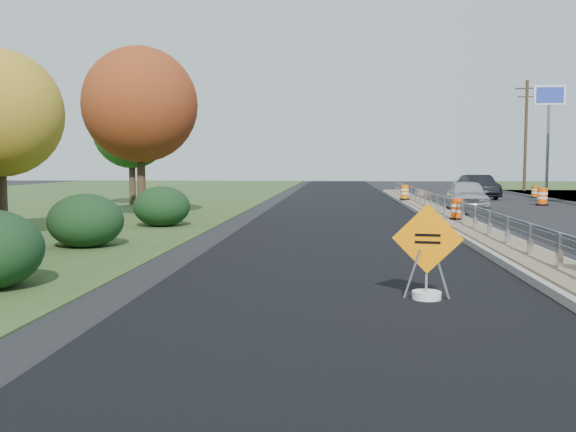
# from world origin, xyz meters

# --- Properties ---
(ground) EXTENTS (140.00, 140.00, 0.00)m
(ground) POSITION_xyz_m (0.00, 0.00, 0.00)
(ground) COLOR black
(ground) RESTS_ON ground
(milled_overlay) EXTENTS (7.20, 120.00, 0.01)m
(milled_overlay) POSITION_xyz_m (-4.40, 10.00, 0.01)
(milled_overlay) COLOR black
(milled_overlay) RESTS_ON ground
(median) EXTENTS (1.60, 55.00, 0.23)m
(median) POSITION_xyz_m (0.00, 8.00, 0.11)
(median) COLOR gray
(median) RESTS_ON ground
(guardrail) EXTENTS (0.10, 46.15, 0.72)m
(guardrail) POSITION_xyz_m (0.00, 9.00, 0.73)
(guardrail) COLOR silver
(guardrail) RESTS_ON median
(pylon_sign_north) EXTENTS (2.20, 0.30, 7.90)m
(pylon_sign_north) POSITION_xyz_m (10.50, 30.00, 6.48)
(pylon_sign_north) COLOR slate
(pylon_sign_north) RESTS_ON ground
(utility_pole_north) EXTENTS (1.90, 0.26, 9.40)m
(utility_pole_north) POSITION_xyz_m (11.50, 39.00, 4.93)
(utility_pole_north) COLOR #473523
(utility_pole_north) RESTS_ON ground
(hedge_mid) EXTENTS (2.09, 2.09, 1.52)m
(hedge_mid) POSITION_xyz_m (-11.50, 0.00, 0.76)
(hedge_mid) COLOR black
(hedge_mid) RESTS_ON ground
(hedge_north) EXTENTS (2.09, 2.09, 1.52)m
(hedge_north) POSITION_xyz_m (-11.00, 6.00, 0.76)
(hedge_north) COLOR black
(hedge_north) RESTS_ON ground
(tree_near_red) EXTENTS (4.95, 4.95, 7.35)m
(tree_near_red) POSITION_xyz_m (-13.00, 10.00, 4.86)
(tree_near_red) COLOR #473523
(tree_near_red) RESTS_ON ground
(tree_near_back) EXTENTS (4.29, 4.29, 6.37)m
(tree_near_back) POSITION_xyz_m (-16.00, 18.00, 4.21)
(tree_near_back) COLOR #473523
(tree_near_back) RESTS_ON ground
(caution_sign) EXTENTS (1.19, 0.50, 1.66)m
(caution_sign) POSITION_xyz_m (-2.97, -6.24, 0.42)
(caution_sign) COLOR white
(caution_sign) RESTS_ON ground
(barrel_median_mid) EXTENTS (0.54, 0.54, 0.79)m
(barrel_median_mid) POSITION_xyz_m (0.02, 7.30, 0.61)
(barrel_median_mid) COLOR black
(barrel_median_mid) RESTS_ON median
(barrel_median_far) EXTENTS (0.59, 0.59, 0.86)m
(barrel_median_far) POSITION_xyz_m (-0.55, 20.71, 0.64)
(barrel_median_far) COLOR black
(barrel_median_far) RESTS_ON median
(barrel_shoulder_mid) EXTENTS (0.68, 0.68, 0.99)m
(barrel_shoulder_mid) POSITION_xyz_m (7.00, 19.65, 0.48)
(barrel_shoulder_mid) COLOR black
(barrel_shoulder_mid) RESTS_ON ground
(barrel_shoulder_far) EXTENTS (0.55, 0.55, 0.81)m
(barrel_shoulder_far) POSITION_xyz_m (9.14, 28.16, 0.39)
(barrel_shoulder_far) COLOR black
(barrel_shoulder_far) RESTS_ON ground
(car_silver) EXTENTS (2.24, 4.73, 1.56)m
(car_silver) POSITION_xyz_m (1.80, 14.44, 0.78)
(car_silver) COLOR silver
(car_silver) RESTS_ON ground
(car_dark_mid) EXTENTS (2.12, 4.97, 1.59)m
(car_dark_mid) POSITION_xyz_m (5.00, 26.79, 0.80)
(car_dark_mid) COLOR black
(car_dark_mid) RESTS_ON ground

